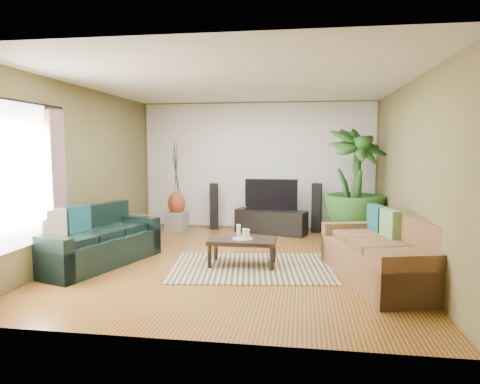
% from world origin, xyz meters
% --- Properties ---
extents(floor, '(5.50, 5.50, 0.00)m').
position_xyz_m(floor, '(0.00, 0.00, 0.00)').
color(floor, '#945E26').
rests_on(floor, ground).
extents(ceiling, '(5.50, 5.50, 0.00)m').
position_xyz_m(ceiling, '(0.00, 0.00, 2.70)').
color(ceiling, white).
rests_on(ceiling, ground).
extents(wall_back, '(5.00, 0.00, 5.00)m').
position_xyz_m(wall_back, '(0.00, 2.75, 1.35)').
color(wall_back, brown).
rests_on(wall_back, ground).
extents(wall_front, '(5.00, 0.00, 5.00)m').
position_xyz_m(wall_front, '(0.00, -2.75, 1.35)').
color(wall_front, brown).
rests_on(wall_front, ground).
extents(wall_left, '(0.00, 5.50, 5.50)m').
position_xyz_m(wall_left, '(-2.50, 0.00, 1.35)').
color(wall_left, brown).
rests_on(wall_left, ground).
extents(wall_right, '(0.00, 5.50, 5.50)m').
position_xyz_m(wall_right, '(2.50, 0.00, 1.35)').
color(wall_right, brown).
rests_on(wall_right, ground).
extents(backwall_panel, '(4.90, 0.00, 4.90)m').
position_xyz_m(backwall_panel, '(0.00, 2.74, 1.35)').
color(backwall_panel, white).
rests_on(backwall_panel, ground).
extents(window_pane, '(0.00, 1.80, 1.80)m').
position_xyz_m(window_pane, '(-2.48, -1.60, 1.40)').
color(window_pane, white).
rests_on(window_pane, ground).
extents(curtain_far, '(0.08, 0.35, 2.20)m').
position_xyz_m(curtain_far, '(-2.43, -0.85, 1.15)').
color(curtain_far, gray).
rests_on(curtain_far, ground).
extents(curtain_rod, '(0.03, 1.90, 0.03)m').
position_xyz_m(curtain_rod, '(-2.43, -1.60, 2.30)').
color(curtain_rod, black).
rests_on(curtain_rod, ground).
extents(sofa_left, '(1.41, 2.13, 0.85)m').
position_xyz_m(sofa_left, '(-2.05, -0.49, 0.42)').
color(sofa_left, black).
rests_on(sofa_left, floor).
extents(sofa_right, '(1.46, 2.29, 0.85)m').
position_xyz_m(sofa_right, '(1.99, -0.67, 0.42)').
color(sofa_right, brown).
rests_on(sofa_right, floor).
extents(area_rug, '(2.47, 1.89, 0.01)m').
position_xyz_m(area_rug, '(0.25, -0.33, 0.01)').
color(area_rug, tan).
rests_on(area_rug, floor).
extents(coffee_table, '(0.99, 0.55, 0.40)m').
position_xyz_m(coffee_table, '(0.10, -0.24, 0.20)').
color(coffee_table, black).
rests_on(coffee_table, floor).
extents(candle_tray, '(0.30, 0.30, 0.01)m').
position_xyz_m(candle_tray, '(0.10, -0.24, 0.41)').
color(candle_tray, gray).
rests_on(candle_tray, coffee_table).
extents(candle_tall, '(0.06, 0.06, 0.20)m').
position_xyz_m(candle_tall, '(0.04, -0.21, 0.51)').
color(candle_tall, beige).
rests_on(candle_tall, candle_tray).
extents(candle_mid, '(0.06, 0.06, 0.15)m').
position_xyz_m(candle_mid, '(0.14, -0.28, 0.49)').
color(candle_mid, white).
rests_on(candle_mid, candle_tray).
extents(candle_short, '(0.06, 0.06, 0.12)m').
position_xyz_m(candle_short, '(0.17, -0.18, 0.48)').
color(candle_short, white).
rests_on(candle_short, candle_tray).
extents(tv_stand, '(1.51, 0.85, 0.48)m').
position_xyz_m(tv_stand, '(0.34, 2.20, 0.24)').
color(tv_stand, black).
rests_on(tv_stand, floor).
extents(television, '(1.06, 0.06, 0.63)m').
position_xyz_m(television, '(0.34, 2.22, 0.79)').
color(television, black).
rests_on(television, tv_stand).
extents(speaker_left, '(0.22, 0.24, 0.98)m').
position_xyz_m(speaker_left, '(-0.90, 2.50, 0.49)').
color(speaker_left, black).
rests_on(speaker_left, floor).
extents(speaker_right, '(0.22, 0.23, 1.01)m').
position_xyz_m(speaker_right, '(1.26, 2.47, 0.51)').
color(speaker_right, black).
rests_on(speaker_right, floor).
extents(potted_plant, '(1.62, 1.62, 2.11)m').
position_xyz_m(potted_plant, '(1.93, 1.85, 1.05)').
color(potted_plant, '#214D19').
rests_on(potted_plant, floor).
extents(plant_pot, '(0.39, 0.39, 0.30)m').
position_xyz_m(plant_pot, '(1.93, 1.85, 0.15)').
color(plant_pot, black).
rests_on(plant_pot, floor).
extents(pedestal, '(0.44, 0.44, 0.39)m').
position_xyz_m(pedestal, '(-1.64, 2.22, 0.20)').
color(pedestal, gray).
rests_on(pedestal, floor).
extents(vase, '(0.36, 0.36, 0.50)m').
position_xyz_m(vase, '(-1.64, 2.22, 0.57)').
color(vase, '#94371B').
rests_on(vase, pedestal).
extents(side_table, '(0.47, 0.47, 0.49)m').
position_xyz_m(side_table, '(-2.13, 1.01, 0.24)').
color(side_table, brown).
rests_on(side_table, floor).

